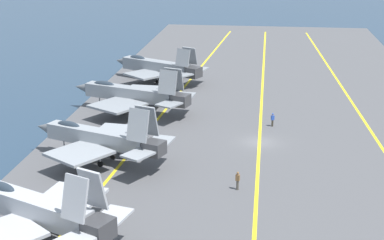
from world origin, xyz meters
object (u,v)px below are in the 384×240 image
(parked_jet_second, at_px, (100,138))
(crew_brown_vest, at_px, (238,180))
(parked_jet_nearest, at_px, (36,209))
(parked_jet_fourth, at_px, (157,67))
(parked_jet_third, at_px, (132,94))
(crew_blue_vest, at_px, (273,119))

(parked_jet_second, bearing_deg, crew_brown_vest, -109.41)
(parked_jet_nearest, bearing_deg, parked_jet_fourth, -0.04)
(parked_jet_third, distance_m, parked_jet_fourth, 17.18)
(parked_jet_fourth, relative_size, crew_brown_vest, 9.02)
(parked_jet_nearest, distance_m, parked_jet_third, 34.37)
(parked_jet_fourth, bearing_deg, crew_blue_vest, -138.49)
(parked_jet_third, height_order, parked_jet_fourth, parked_jet_third)
(parked_jet_nearest, bearing_deg, parked_jet_third, 0.35)
(parked_jet_third, relative_size, parked_jet_fourth, 1.05)
(parked_jet_third, relative_size, crew_brown_vest, 9.51)
(parked_jet_third, bearing_deg, parked_jet_fourth, -0.83)
(parked_jet_third, height_order, crew_brown_vest, parked_jet_third)
(crew_brown_vest, xyz_separation_m, crew_blue_vest, (19.33, -3.32, -0.07))
(parked_jet_nearest, height_order, parked_jet_third, parked_jet_nearest)
(parked_jet_third, height_order, crew_blue_vest, parked_jet_third)
(parked_jet_second, distance_m, crew_blue_vest, 22.99)
(parked_jet_nearest, bearing_deg, crew_brown_vest, -53.14)
(parked_jet_nearest, bearing_deg, crew_blue_vest, -31.05)
(crew_brown_vest, distance_m, crew_blue_vest, 19.61)
(parked_jet_second, distance_m, crew_brown_vest, 15.71)
(crew_blue_vest, bearing_deg, parked_jet_nearest, 148.95)
(parked_jet_second, height_order, parked_jet_third, parked_jet_second)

